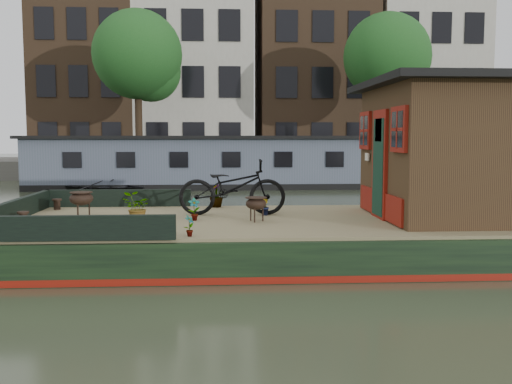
{
  "coord_description": "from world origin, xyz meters",
  "views": [
    {
      "loc": [
        -2.34,
        -9.86,
        2.1
      ],
      "look_at": [
        -1.73,
        0.5,
        1.07
      ],
      "focal_mm": 40.0,
      "sensor_mm": 36.0,
      "label": 1
    }
  ],
  "objects": [
    {
      "name": "dinghy",
      "position": [
        -6.64,
        11.5,
        0.32
      ],
      "size": [
        3.65,
        3.14,
        0.64
      ],
      "primitive_type": "imported",
      "rotation": [
        0.0,
        0.0,
        1.21
      ],
      "color": "black",
      "rests_on": "ground"
    },
    {
      "name": "tree_right",
      "position": [
        6.14,
        19.07,
        5.89
      ],
      "size": [
        4.4,
        4.4,
        7.4
      ],
      "color": "#332316",
      "rests_on": "quay"
    },
    {
      "name": "potted_plant_d",
      "position": [
        -2.47,
        1.7,
        0.89
      ],
      "size": [
        0.29,
        0.29,
        0.49
      ],
      "primitive_type": "imported",
      "rotation": [
        0.0,
        0.0,
        4.66
      ],
      "color": "maroon",
      "rests_on": "houseboat_deck"
    },
    {
      "name": "tree_left",
      "position": [
        -6.36,
        19.07,
        5.89
      ],
      "size": [
        4.4,
        4.4,
        7.4
      ],
      "color": "#332316",
      "rests_on": "quay"
    },
    {
      "name": "ground",
      "position": [
        0.0,
        0.0,
        0.0
      ],
      "size": [
        120.0,
        120.0,
        0.0
      ],
      "primitive_type": "plane",
      "color": "#323A25",
      "rests_on": "ground"
    },
    {
      "name": "potted_plant_c",
      "position": [
        -3.8,
        -0.3,
        0.9
      ],
      "size": [
        0.52,
        0.47,
        0.51
      ],
      "primitive_type": "imported",
      "rotation": [
        0.0,
        0.0,
        3.33
      ],
      "color": "#A03B2E",
      "rests_on": "houseboat_deck"
    },
    {
      "name": "quay",
      "position": [
        0.0,
        20.5,
        0.45
      ],
      "size": [
        60.0,
        6.0,
        0.9
      ],
      "primitive_type": "cube",
      "color": "#47443F",
      "rests_on": "ground"
    },
    {
      "name": "houseboat_hull",
      "position": [
        -1.33,
        0.0,
        0.27
      ],
      "size": [
        14.01,
        4.02,
        0.6
      ],
      "color": "black",
      "rests_on": "ground"
    },
    {
      "name": "houseboat_deck",
      "position": [
        0.0,
        0.0,
        0.62
      ],
      "size": [
        11.8,
        3.8,
        0.05
      ],
      "primitive_type": "cube",
      "color": "olive",
      "rests_on": "houseboat_hull"
    },
    {
      "name": "brazier_front",
      "position": [
        -4.87,
        0.44,
        0.88
      ],
      "size": [
        0.55,
        0.55,
        0.45
      ],
      "primitive_type": null,
      "rotation": [
        0.0,
        0.0,
        0.41
      ],
      "color": "black",
      "rests_on": "houseboat_deck"
    },
    {
      "name": "potted_plant_a",
      "position": [
        -2.83,
        -0.13,
        0.84
      ],
      "size": [
        0.23,
        0.18,
        0.39
      ],
      "primitive_type": "imported",
      "rotation": [
        0.0,
        0.0,
        0.21
      ],
      "color": "#A4552E",
      "rests_on": "houseboat_deck"
    },
    {
      "name": "bicycle",
      "position": [
        -2.17,
        0.54,
        1.16
      ],
      "size": [
        1.96,
        0.71,
        1.02
      ],
      "primitive_type": "imported",
      "rotation": [
        0.0,
        0.0,
        1.56
      ],
      "color": "black",
      "rests_on": "houseboat_deck"
    },
    {
      "name": "bow_bulwark",
      "position": [
        -5.07,
        0.0,
        0.82
      ],
      "size": [
        3.0,
        4.0,
        0.35
      ],
      "color": "black",
      "rests_on": "houseboat_deck"
    },
    {
      "name": "bollard_stbd",
      "position": [
        -5.6,
        -0.44,
        0.76
      ],
      "size": [
        0.19,
        0.19,
        0.22
      ],
      "primitive_type": "cylinder",
      "color": "black",
      "rests_on": "houseboat_deck"
    },
    {
      "name": "potted_plant_e",
      "position": [
        -2.82,
        -1.7,
        0.81
      ],
      "size": [
        0.18,
        0.2,
        0.32
      ],
      "primitive_type": "imported",
      "rotation": [
        0.0,
        0.0,
        1.05
      ],
      "color": "brown",
      "rests_on": "houseboat_deck"
    },
    {
      "name": "bollard_port",
      "position": [
        -5.6,
        1.47,
        0.76
      ],
      "size": [
        0.19,
        0.19,
        0.21
      ],
      "primitive_type": "cylinder",
      "color": "black",
      "rests_on": "houseboat_deck"
    },
    {
      "name": "potted_plant_b",
      "position": [
        -1.58,
        0.46,
        0.82
      ],
      "size": [
        0.23,
        0.24,
        0.34
      ],
      "primitive_type": "imported",
      "rotation": [
        0.0,
        0.0,
        2.27
      ],
      "color": "brown",
      "rests_on": "houseboat_deck"
    },
    {
      "name": "cabin",
      "position": [
        2.19,
        0.0,
        1.88
      ],
      "size": [
        4.0,
        3.5,
        2.42
      ],
      "color": "black",
      "rests_on": "houseboat_deck"
    },
    {
      "name": "townhouse_row",
      "position": [
        0.15,
        27.5,
        7.9
      ],
      "size": [
        27.25,
        8.0,
        16.5
      ],
      "color": "brown",
      "rests_on": "ground"
    },
    {
      "name": "far_houseboat",
      "position": [
        0.0,
        14.0,
        0.97
      ],
      "size": [
        20.4,
        4.4,
        2.11
      ],
      "color": "#4D5367",
      "rests_on": "ground"
    },
    {
      "name": "brazier_rear",
      "position": [
        -1.78,
        -0.29,
        0.86
      ],
      "size": [
        0.4,
        0.4,
        0.42
      ],
      "primitive_type": null,
      "rotation": [
        0.0,
        0.0,
        -0.03
      ],
      "color": "black",
      "rests_on": "houseboat_deck"
    }
  ]
}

